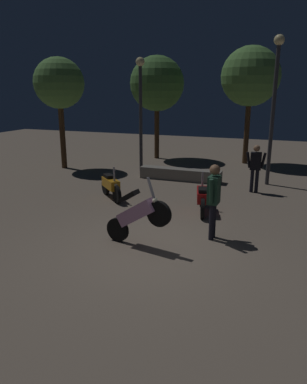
{
  "coord_description": "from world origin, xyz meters",
  "views": [
    {
      "loc": [
        2.67,
        -6.8,
        3.38
      ],
      "look_at": [
        -0.33,
        1.09,
        1.0
      ],
      "focal_mm": 33.82,
      "sensor_mm": 36.0,
      "label": 1
    }
  ],
  "objects_px": {
    "motorcycle_red_parked_right": "(202,197)",
    "person_rider_beside": "(214,195)",
    "person_bystander_far": "(256,164)",
    "streetlamp_near": "(275,93)",
    "motorcycle_pink_foreground": "(137,215)",
    "motorcycle_orange_parked_left": "(111,186)",
    "streetlamp_far": "(141,100)"
  },
  "relations": [
    {
      "from": "motorcycle_orange_parked_left",
      "to": "streetlamp_near",
      "type": "bearing_deg",
      "value": 82.86
    },
    {
      "from": "person_rider_beside",
      "to": "motorcycle_red_parked_right",
      "type": "bearing_deg",
      "value": -67.0
    },
    {
      "from": "motorcycle_pink_foreground",
      "to": "motorcycle_red_parked_right",
      "type": "height_order",
      "value": "motorcycle_pink_foreground"
    },
    {
      "from": "person_rider_beside",
      "to": "person_bystander_far",
      "type": "xyz_separation_m",
      "value": [
        0.5,
        4.49,
        -0.1
      ]
    },
    {
      "from": "motorcycle_pink_foreground",
      "to": "streetlamp_near",
      "type": "height_order",
      "value": "streetlamp_near"
    },
    {
      "from": "motorcycle_pink_foreground",
      "to": "streetlamp_far",
      "type": "xyz_separation_m",
      "value": [
        -2.96,
        7.3,
        2.25
      ]
    },
    {
      "from": "streetlamp_near",
      "to": "streetlamp_far",
      "type": "height_order",
      "value": "streetlamp_near"
    },
    {
      "from": "person_bystander_far",
      "to": "streetlamp_far",
      "type": "distance_m",
      "value": 5.62
    },
    {
      "from": "person_rider_beside",
      "to": "person_bystander_far",
      "type": "relative_size",
      "value": 1.09
    },
    {
      "from": "motorcycle_red_parked_right",
      "to": "streetlamp_far",
      "type": "height_order",
      "value": "streetlamp_far"
    },
    {
      "from": "motorcycle_orange_parked_left",
      "to": "person_rider_beside",
      "type": "distance_m",
      "value": 4.3
    },
    {
      "from": "motorcycle_orange_parked_left",
      "to": "person_rider_beside",
      "type": "height_order",
      "value": "person_rider_beside"
    },
    {
      "from": "motorcycle_orange_parked_left",
      "to": "streetlamp_far",
      "type": "xyz_separation_m",
      "value": [
        -0.71,
        4.21,
        2.55
      ]
    },
    {
      "from": "streetlamp_near",
      "to": "motorcycle_pink_foreground",
      "type": "bearing_deg",
      "value": -108.73
    },
    {
      "from": "motorcycle_pink_foreground",
      "to": "person_bystander_far",
      "type": "bearing_deg",
      "value": 80.55
    },
    {
      "from": "streetlamp_near",
      "to": "person_rider_beside",
      "type": "bearing_deg",
      "value": -98.28
    },
    {
      "from": "motorcycle_red_parked_right",
      "to": "streetlamp_far",
      "type": "bearing_deg",
      "value": 25.23
    },
    {
      "from": "motorcycle_orange_parked_left",
      "to": "person_bystander_far",
      "type": "distance_m",
      "value": 4.9
    },
    {
      "from": "person_rider_beside",
      "to": "person_bystander_far",
      "type": "height_order",
      "value": "person_rider_beside"
    },
    {
      "from": "motorcycle_orange_parked_left",
      "to": "motorcycle_red_parked_right",
      "type": "relative_size",
      "value": 0.78
    },
    {
      "from": "person_bystander_far",
      "to": "streetlamp_near",
      "type": "height_order",
      "value": "streetlamp_near"
    },
    {
      "from": "motorcycle_pink_foreground",
      "to": "motorcycle_orange_parked_left",
      "type": "distance_m",
      "value": 3.84
    },
    {
      "from": "motorcycle_red_parked_right",
      "to": "person_bystander_far",
      "type": "height_order",
      "value": "person_bystander_far"
    },
    {
      "from": "person_bystander_far",
      "to": "motorcycle_orange_parked_left",
      "type": "bearing_deg",
      "value": -63.14
    },
    {
      "from": "motorcycle_pink_foreground",
      "to": "person_bystander_far",
      "type": "xyz_separation_m",
      "value": [
        1.97,
        5.52,
        0.23
      ]
    },
    {
      "from": "person_bystander_far",
      "to": "motorcycle_red_parked_right",
      "type": "bearing_deg",
      "value": -26.61
    },
    {
      "from": "motorcycle_pink_foreground",
      "to": "streetlamp_far",
      "type": "relative_size",
      "value": 0.35
    },
    {
      "from": "person_bystander_far",
      "to": "person_rider_beside",
      "type": "bearing_deg",
      "value": -9.41
    },
    {
      "from": "motorcycle_orange_parked_left",
      "to": "motorcycle_red_parked_right",
      "type": "bearing_deg",
      "value": 38.75
    },
    {
      "from": "motorcycle_orange_parked_left",
      "to": "streetlamp_far",
      "type": "height_order",
      "value": "streetlamp_far"
    },
    {
      "from": "motorcycle_red_parked_right",
      "to": "person_rider_beside",
      "type": "relative_size",
      "value": 0.92
    },
    {
      "from": "streetlamp_far",
      "to": "motorcycle_red_parked_right",
      "type": "bearing_deg",
      "value": -49.92
    }
  ]
}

